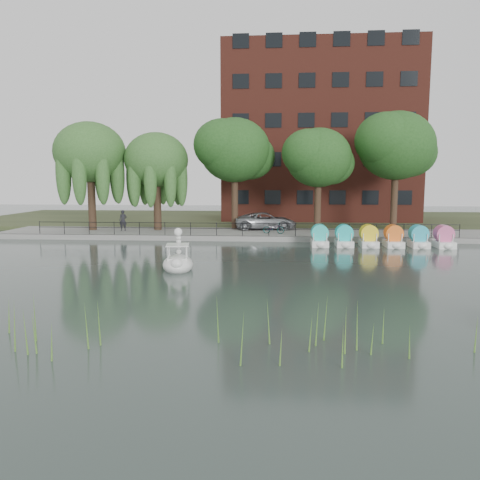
# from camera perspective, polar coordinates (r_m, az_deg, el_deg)

# --- Properties ---
(ground_plane) EXTENTS (120.00, 120.00, 0.00)m
(ground_plane) POSITION_cam_1_polar(r_m,az_deg,el_deg) (22.63, -2.03, -4.58)
(ground_plane) COLOR #3D4D48
(promenade) EXTENTS (40.00, 6.00, 0.40)m
(promenade) POSITION_cam_1_polar(r_m,az_deg,el_deg) (38.34, 0.60, 0.73)
(promenade) COLOR gray
(promenade) RESTS_ON ground_plane
(kerb) EXTENTS (40.00, 0.25, 0.40)m
(kerb) POSITION_cam_1_polar(r_m,az_deg,el_deg) (35.41, 0.29, 0.16)
(kerb) COLOR gray
(kerb) RESTS_ON ground_plane
(land_strip) EXTENTS (60.00, 22.00, 0.36)m
(land_strip) POSITION_cam_1_polar(r_m,az_deg,el_deg) (52.24, 1.59, 2.52)
(land_strip) COLOR #47512D
(land_strip) RESTS_ON ground_plane
(railing) EXTENTS (32.00, 0.05, 1.00)m
(railing) POSITION_cam_1_polar(r_m,az_deg,el_deg) (35.50, 0.31, 1.72)
(railing) COLOR black
(railing) RESTS_ON promenade
(apartment_building) EXTENTS (20.00, 10.07, 18.00)m
(apartment_building) POSITION_cam_1_polar(r_m,az_deg,el_deg) (52.35, 9.49, 12.50)
(apartment_building) COLOR #4C1E16
(apartment_building) RESTS_ON land_strip
(willow_left) EXTENTS (5.88, 5.88, 9.01)m
(willow_left) POSITION_cam_1_polar(r_m,az_deg,el_deg) (41.52, -17.84, 10.12)
(willow_left) COLOR #473323
(willow_left) RESTS_ON promenade
(willow_mid) EXTENTS (5.32, 5.32, 8.15)m
(willow_mid) POSITION_cam_1_polar(r_m,az_deg,el_deg) (40.26, -10.16, 9.56)
(willow_mid) COLOR #473323
(willow_mid) RESTS_ON promenade
(broadleaf_center) EXTENTS (6.00, 6.00, 9.25)m
(broadleaf_center) POSITION_cam_1_polar(r_m,az_deg,el_deg) (40.20, -0.65, 10.84)
(broadleaf_center) COLOR #473323
(broadleaf_center) RESTS_ON promenade
(broadleaf_right) EXTENTS (5.40, 5.40, 8.32)m
(broadleaf_right) POSITION_cam_1_polar(r_m,az_deg,el_deg) (39.68, 9.56, 9.81)
(broadleaf_right) COLOR #473323
(broadleaf_right) RESTS_ON promenade
(broadleaf_far) EXTENTS (6.30, 6.30, 9.71)m
(broadleaf_far) POSITION_cam_1_polar(r_m,az_deg,el_deg) (41.80, 18.54, 10.79)
(broadleaf_far) COLOR #473323
(broadleaf_far) RESTS_ON promenade
(minivan) EXTENTS (3.36, 6.23, 1.66)m
(minivan) POSITION_cam_1_polar(r_m,az_deg,el_deg) (40.03, 3.15, 2.49)
(minivan) COLOR gray
(minivan) RESTS_ON promenade
(bicycle) EXTENTS (0.89, 1.80, 1.00)m
(bicycle) POSITION_cam_1_polar(r_m,az_deg,el_deg) (37.02, 4.13, 1.56)
(bicycle) COLOR gray
(bicycle) RESTS_ON promenade
(pedestrian) EXTENTS (0.76, 0.56, 1.98)m
(pedestrian) POSITION_cam_1_polar(r_m,az_deg,el_deg) (40.13, -14.07, 2.51)
(pedestrian) COLOR black
(pedestrian) RESTS_ON promenade
(swan_boat) EXTENTS (1.94, 2.71, 2.12)m
(swan_boat) POSITION_cam_1_polar(r_m,az_deg,el_deg) (24.65, -7.58, -2.54)
(swan_boat) COLOR white
(swan_boat) RESTS_ON ground_plane
(pedal_boat_row) EXTENTS (9.65, 1.70, 1.40)m
(pedal_boat_row) POSITION_cam_1_polar(r_m,az_deg,el_deg) (34.02, 16.82, 0.22)
(pedal_boat_row) COLOR white
(pedal_boat_row) RESTS_ON ground_plane
(reed_bank) EXTENTS (24.00, 2.40, 1.20)m
(reed_bank) POSITION_cam_1_polar(r_m,az_deg,el_deg) (13.17, 2.15, -10.85)
(reed_bank) COLOR #669938
(reed_bank) RESTS_ON ground_plane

